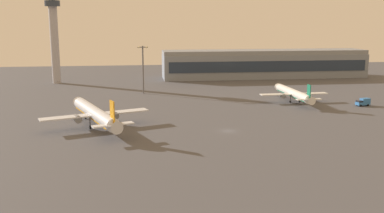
# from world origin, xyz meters

# --- Properties ---
(ground_plane) EXTENTS (416.00, 416.00, 0.00)m
(ground_plane) POSITION_xyz_m (0.00, 0.00, 0.00)
(ground_plane) COLOR #4C4C51
(terminal_building) EXTENTS (121.25, 22.40, 16.40)m
(terminal_building) POSITION_xyz_m (48.95, 124.94, 8.09)
(terminal_building) COLOR gray
(terminal_building) RESTS_ON ground
(control_tower) EXTENTS (8.00, 8.00, 49.35)m
(control_tower) POSITION_xyz_m (-70.50, 115.86, 28.09)
(control_tower) COLOR #A8A8B2
(control_tower) RESTS_ON ground
(airplane_mid_apron) EXTENTS (34.06, 43.24, 11.50)m
(airplane_mid_apron) POSITION_xyz_m (-41.13, 10.74, 4.35)
(airplane_mid_apron) COLOR silver
(airplane_mid_apron) RESTS_ON ground
(airplane_taxiway_distant) EXTENTS (28.87, 37.14, 9.54)m
(airplane_taxiway_distant) POSITION_xyz_m (37.60, 44.60, 3.60)
(airplane_taxiway_distant) COLOR silver
(airplane_taxiway_distant) RESTS_ON ground
(catering_truck) EXTENTS (5.99, 3.36, 3.05)m
(catering_truck) POSITION_xyz_m (62.32, 32.69, 1.58)
(catering_truck) COLOR #3372BF
(catering_truck) RESTS_ON ground
(apron_light_central) EXTENTS (4.80, 0.90, 22.18)m
(apron_light_central) POSITION_xyz_m (-24.33, 74.96, 12.87)
(apron_light_central) COLOR slate
(apron_light_central) RESTS_ON ground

